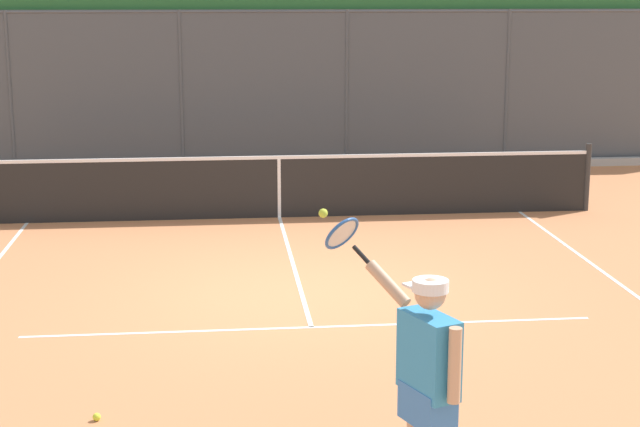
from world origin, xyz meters
TOP-DOWN VIEW (x-y plane):
  - ground_plane at (0.00, 0.00)m, footprint 60.00×60.00m
  - court_line_markings at (0.00, 1.48)m, footprint 7.65×9.51m
  - fence_backdrop at (0.00, -8.85)m, footprint 18.86×1.37m
  - tennis_net at (0.00, -3.99)m, footprint 9.83×0.09m
  - tennis_player at (-0.40, 5.00)m, footprint 0.84×1.18m
  - tennis_ball_by_sideline at (1.95, 3.35)m, footprint 0.07×0.07m

SIDE VIEW (x-z plane):
  - ground_plane at x=0.00m, z-range 0.00..0.00m
  - court_line_markings at x=0.00m, z-range 0.00..0.01m
  - tennis_ball_by_sideline at x=1.95m, z-range 0.00..0.07m
  - tennis_net at x=0.00m, z-range -0.04..1.03m
  - tennis_player at x=-0.40m, z-range -0.01..1.89m
  - fence_backdrop at x=0.00m, z-range -0.01..3.28m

